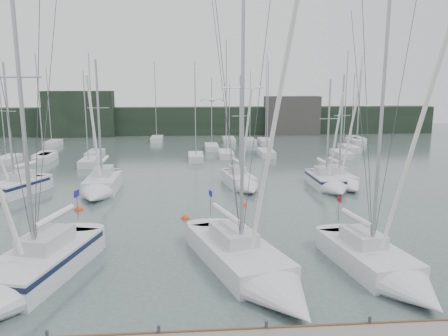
{
  "coord_description": "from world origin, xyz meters",
  "views": [
    {
      "loc": [
        -0.77,
        -18.78,
        9.47
      ],
      "look_at": [
        1.13,
        5.0,
        4.78
      ],
      "focal_mm": 35.0,
      "sensor_mm": 36.0,
      "label": 1
    }
  ],
  "objects_px": {
    "sailboat_near_right": "(388,271)",
    "buoy_b": "(244,205)",
    "sailboat_mid_e": "(343,182)",
    "sailboat_near_left": "(17,280)",
    "buoy_c": "(79,210)",
    "sailboat_mid_c": "(243,183)",
    "sailboat_mid_d": "(329,184)",
    "sailboat_mid_b": "(100,188)",
    "buoy_a": "(185,219)",
    "sailboat_mid_a": "(7,191)",
    "sailboat_near_center": "(257,272)"
  },
  "relations": [
    {
      "from": "sailboat_mid_a",
      "to": "buoy_a",
      "type": "xyz_separation_m",
      "value": [
        14.88,
        -6.97,
        -0.6
      ]
    },
    {
      "from": "sailboat_mid_b",
      "to": "sailboat_mid_c",
      "type": "xyz_separation_m",
      "value": [
        12.49,
        1.04,
        -0.07
      ]
    },
    {
      "from": "sailboat_mid_a",
      "to": "sailboat_mid_b",
      "type": "bearing_deg",
      "value": 27.28
    },
    {
      "from": "sailboat_near_left",
      "to": "sailboat_mid_a",
      "type": "relative_size",
      "value": 1.38
    },
    {
      "from": "sailboat_near_center",
      "to": "sailboat_near_right",
      "type": "distance_m",
      "value": 6.3
    },
    {
      "from": "sailboat_near_right",
      "to": "buoy_a",
      "type": "distance_m",
      "value": 14.54
    },
    {
      "from": "sailboat_mid_a",
      "to": "sailboat_mid_c",
      "type": "relative_size",
      "value": 1.1
    },
    {
      "from": "buoy_b",
      "to": "sailboat_mid_d",
      "type": "bearing_deg",
      "value": 28.57
    },
    {
      "from": "sailboat_mid_a",
      "to": "sailboat_mid_b",
      "type": "height_order",
      "value": "sailboat_mid_b"
    },
    {
      "from": "sailboat_mid_c",
      "to": "sailboat_near_center",
      "type": "bearing_deg",
      "value": -104.67
    },
    {
      "from": "sailboat_near_center",
      "to": "buoy_c",
      "type": "relative_size",
      "value": 24.55
    },
    {
      "from": "sailboat_mid_a",
      "to": "buoy_c",
      "type": "bearing_deg",
      "value": -8.08
    },
    {
      "from": "sailboat_near_left",
      "to": "sailboat_mid_a",
      "type": "bearing_deg",
      "value": 127.06
    },
    {
      "from": "sailboat_mid_d",
      "to": "sailboat_mid_e",
      "type": "xyz_separation_m",
      "value": [
        1.49,
        0.65,
        -0.02
      ]
    },
    {
      "from": "sailboat_mid_c",
      "to": "buoy_b",
      "type": "xyz_separation_m",
      "value": [
        -0.58,
        -5.44,
        -0.53
      ]
    },
    {
      "from": "sailboat_mid_b",
      "to": "buoy_c",
      "type": "xyz_separation_m",
      "value": [
        -0.68,
        -4.71,
        -0.6
      ]
    },
    {
      "from": "sailboat_mid_a",
      "to": "sailboat_mid_c",
      "type": "height_order",
      "value": "sailboat_mid_a"
    },
    {
      "from": "sailboat_mid_b",
      "to": "buoy_b",
      "type": "relative_size",
      "value": 22.93
    },
    {
      "from": "sailboat_mid_a",
      "to": "buoy_b",
      "type": "relative_size",
      "value": 22.34
    },
    {
      "from": "sailboat_mid_a",
      "to": "buoy_a",
      "type": "distance_m",
      "value": 16.44
    },
    {
      "from": "sailboat_mid_c",
      "to": "buoy_c",
      "type": "xyz_separation_m",
      "value": [
        -13.17,
        -5.74,
        -0.53
      ]
    },
    {
      "from": "sailboat_mid_a",
      "to": "sailboat_mid_e",
      "type": "bearing_deg",
      "value": 26.0
    },
    {
      "from": "buoy_a",
      "to": "buoy_c",
      "type": "xyz_separation_m",
      "value": [
        -8.03,
        2.76,
        0.0
      ]
    },
    {
      "from": "buoy_c",
      "to": "sailboat_mid_d",
      "type": "bearing_deg",
      "value": 12.98
    },
    {
      "from": "sailboat_near_left",
      "to": "buoy_c",
      "type": "xyz_separation_m",
      "value": [
        -0.49,
        13.27,
        -0.64
      ]
    },
    {
      "from": "sailboat_near_left",
      "to": "sailboat_mid_c",
      "type": "xyz_separation_m",
      "value": [
        12.68,
        19.01,
        -0.12
      ]
    },
    {
      "from": "sailboat_mid_e",
      "to": "buoy_b",
      "type": "bearing_deg",
      "value": -157.04
    },
    {
      "from": "sailboat_near_left",
      "to": "buoy_c",
      "type": "relative_size",
      "value": 25.59
    },
    {
      "from": "sailboat_mid_a",
      "to": "buoy_c",
      "type": "xyz_separation_m",
      "value": [
        6.84,
        -4.22,
        -0.6
      ]
    },
    {
      "from": "sailboat_near_center",
      "to": "sailboat_mid_e",
      "type": "xyz_separation_m",
      "value": [
        10.81,
        18.58,
        -0.02
      ]
    },
    {
      "from": "sailboat_near_right",
      "to": "sailboat_mid_a",
      "type": "bearing_deg",
      "value": 135.45
    },
    {
      "from": "sailboat_mid_c",
      "to": "sailboat_mid_d",
      "type": "distance_m",
      "value": 7.76
    },
    {
      "from": "sailboat_near_right",
      "to": "buoy_b",
      "type": "bearing_deg",
      "value": 101.95
    },
    {
      "from": "sailboat_mid_e",
      "to": "buoy_c",
      "type": "bearing_deg",
      "value": -171.16
    },
    {
      "from": "sailboat_mid_c",
      "to": "buoy_c",
      "type": "relative_size",
      "value": 16.86
    },
    {
      "from": "sailboat_mid_c",
      "to": "sailboat_mid_e",
      "type": "distance_m",
      "value": 9.19
    },
    {
      "from": "sailboat_near_right",
      "to": "sailboat_mid_e",
      "type": "height_order",
      "value": "sailboat_near_right"
    },
    {
      "from": "sailboat_near_right",
      "to": "sailboat_mid_c",
      "type": "distance_m",
      "value": 19.79
    },
    {
      "from": "sailboat_near_left",
      "to": "sailboat_mid_b",
      "type": "xyz_separation_m",
      "value": [
        0.19,
        17.97,
        -0.05
      ]
    },
    {
      "from": "sailboat_near_right",
      "to": "sailboat_mid_c",
      "type": "relative_size",
      "value": 1.32
    },
    {
      "from": "sailboat_near_left",
      "to": "buoy_a",
      "type": "height_order",
      "value": "sailboat_near_left"
    },
    {
      "from": "buoy_a",
      "to": "sailboat_near_left",
      "type": "bearing_deg",
      "value": -125.68
    },
    {
      "from": "sailboat_near_left",
      "to": "sailboat_near_right",
      "type": "relative_size",
      "value": 1.15
    },
    {
      "from": "buoy_b",
      "to": "buoy_c",
      "type": "height_order",
      "value": "buoy_c"
    },
    {
      "from": "sailboat_near_center",
      "to": "buoy_c",
      "type": "distance_m",
      "value": 17.49
    },
    {
      "from": "sailboat_near_center",
      "to": "sailboat_mid_a",
      "type": "bearing_deg",
      "value": 119.19
    },
    {
      "from": "sailboat_mid_b",
      "to": "sailboat_mid_c",
      "type": "height_order",
      "value": "sailboat_mid_b"
    },
    {
      "from": "buoy_c",
      "to": "sailboat_mid_b",
      "type": "bearing_deg",
      "value": 81.8
    },
    {
      "from": "buoy_c",
      "to": "sailboat_near_left",
      "type": "bearing_deg",
      "value": -87.9
    },
    {
      "from": "sailboat_mid_b",
      "to": "sailboat_mid_c",
      "type": "distance_m",
      "value": 12.53
    }
  ]
}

